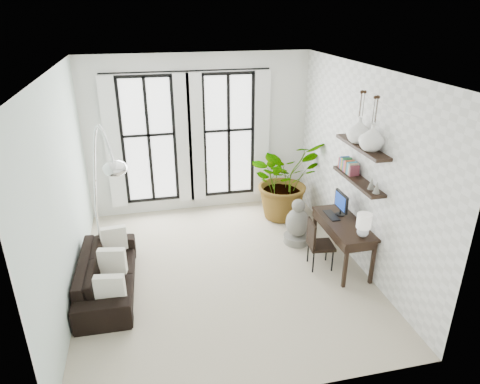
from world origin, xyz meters
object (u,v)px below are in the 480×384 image
object	(u,v)px
plant	(284,179)
arc_lamp	(102,167)
sofa	(107,274)
buddha	(297,225)
desk	(345,227)
desk_chair	(317,241)

from	to	relation	value
plant	arc_lamp	xyz separation A→B (m)	(-3.27, -1.53, 1.07)
sofa	buddha	world-z (taller)	buddha
plant	sofa	bearing A→B (deg)	-151.53
desk	sofa	bearing A→B (deg)	177.46
sofa	plant	world-z (taller)	plant
sofa	desk	world-z (taller)	desk
sofa	buddha	xyz separation A→B (m)	(3.29, 0.73, 0.07)
desk	buddha	distance (m)	1.07
plant	desk_chair	bearing A→B (deg)	-91.77
desk	arc_lamp	bearing A→B (deg)	172.72
desk_chair	buddha	bearing A→B (deg)	97.58
desk_chair	arc_lamp	size ratio (longest dim) A/B	0.33
desk_chair	arc_lamp	xyz separation A→B (m)	(-3.21, 0.40, 1.40)
arc_lamp	desk	bearing A→B (deg)	-7.28
buddha	desk	bearing A→B (deg)	-62.96
desk_chair	buddha	distance (m)	0.84
plant	arc_lamp	world-z (taller)	arc_lamp
plant	buddha	size ratio (longest dim) A/B	1.88
arc_lamp	buddha	distance (m)	3.55
arc_lamp	desk_chair	bearing A→B (deg)	-7.08
arc_lamp	buddha	bearing A→B (deg)	7.73
sofa	desk_chair	size ratio (longest dim) A/B	2.37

